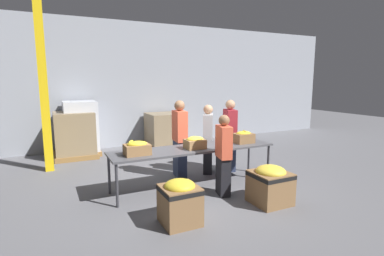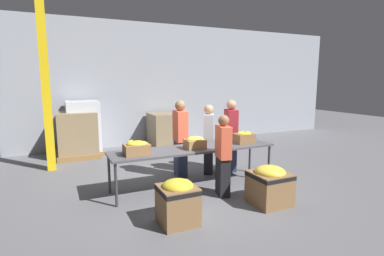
{
  "view_description": "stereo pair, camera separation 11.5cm",
  "coord_description": "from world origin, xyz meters",
  "views": [
    {
      "loc": [
        -2.6,
        -5.29,
        2.18
      ],
      "look_at": [
        -0.03,
        0.02,
        1.22
      ],
      "focal_mm": 28.0,
      "sensor_mm": 36.0,
      "label": 1
    },
    {
      "loc": [
        -2.5,
        -5.34,
        2.18
      ],
      "look_at": [
        -0.03,
        0.02,
        1.22
      ],
      "focal_mm": 28.0,
      "sensor_mm": 36.0,
      "label": 2
    }
  ],
  "objects": [
    {
      "name": "volunteer_1",
      "position": [
        0.01,
        0.73,
        0.86
      ],
      "size": [
        0.28,
        0.48,
        1.72
      ],
      "rotation": [
        0.0,
        0.0,
        -1.67
      ],
      "color": "#2D3856",
      "rests_on": "ground_plane"
    },
    {
      "name": "donation_bin_1",
      "position": [
        0.84,
        -1.35,
        0.37
      ],
      "size": [
        0.63,
        0.63,
        0.69
      ],
      "color": "olive",
      "rests_on": "ground_plane"
    },
    {
      "name": "support_pillar",
      "position": [
        -2.65,
        2.51,
        2.0
      ],
      "size": [
        0.19,
        0.19,
        4.0
      ],
      "color": "yellow",
      "rests_on": "ground_plane"
    },
    {
      "name": "donation_bin_0",
      "position": [
        -0.9,
        -1.35,
        0.37
      ],
      "size": [
        0.55,
        0.55,
        0.69
      ],
      "color": "olive",
      "rests_on": "ground_plane"
    },
    {
      "name": "banana_box_2",
      "position": [
        1.18,
        -0.05,
        0.95
      ],
      "size": [
        0.41,
        0.31,
        0.28
      ],
      "color": "olive",
      "rests_on": "sorting_table"
    },
    {
      "name": "pallet_stack_2",
      "position": [
        0.77,
        3.74,
        0.54
      ],
      "size": [
        1.14,
        1.14,
        1.1
      ],
      "color": "olive",
      "rests_on": "ground_plane"
    },
    {
      "name": "sorting_table",
      "position": [
        0.0,
        0.0,
        0.77
      ],
      "size": [
        3.38,
        0.82,
        0.82
      ],
      "color": "#4C4C51",
      "rests_on": "ground_plane"
    },
    {
      "name": "volunteer_3",
      "position": [
        0.31,
        -0.64,
        0.76
      ],
      "size": [
        0.29,
        0.45,
        1.54
      ],
      "rotation": [
        0.0,
        0.0,
        1.35
      ],
      "color": "black",
      "rests_on": "ground_plane"
    },
    {
      "name": "volunteer_2",
      "position": [
        0.7,
        0.68,
        0.8
      ],
      "size": [
        0.4,
        0.48,
        1.61
      ],
      "rotation": [
        0.0,
        0.0,
        -2.1
      ],
      "color": "black",
      "rests_on": "ground_plane"
    },
    {
      "name": "pallet_stack_0",
      "position": [
        -1.97,
        3.61,
        0.63
      ],
      "size": [
        1.14,
        1.14,
        1.28
      ],
      "color": "olive",
      "rests_on": "ground_plane"
    },
    {
      "name": "pallet_stack_1",
      "position": [
        -1.77,
        3.79,
        0.77
      ],
      "size": [
        0.98,
        0.98,
        1.56
      ],
      "color": "olive",
      "rests_on": "ground_plane"
    },
    {
      "name": "banana_box_1",
      "position": [
        -0.01,
        -0.07,
        0.94
      ],
      "size": [
        0.38,
        0.31,
        0.25
      ],
      "color": "#A37A4C",
      "rests_on": "sorting_table"
    },
    {
      "name": "banana_box_0",
      "position": [
        -1.18,
        -0.06,
        0.94
      ],
      "size": [
        0.46,
        0.33,
        0.27
      ],
      "color": "olive",
      "rests_on": "sorting_table"
    },
    {
      "name": "ground_plane",
      "position": [
        0.0,
        0.0,
        0.0
      ],
      "size": [
        30.0,
        30.0,
        0.0
      ],
      "primitive_type": "plane",
      "color": "slate"
    },
    {
      "name": "volunteer_0",
      "position": [
        1.27,
        0.64,
        0.85
      ],
      "size": [
        0.35,
        0.5,
        1.71
      ],
      "rotation": [
        0.0,
        0.0,
        -1.85
      ],
      "color": "#2D3856",
      "rests_on": "ground_plane"
    },
    {
      "name": "wall_back",
      "position": [
        0.0,
        4.41,
        2.0
      ],
      "size": [
        16.0,
        0.08,
        4.0
      ],
      "color": "#9399A3",
      "rests_on": "ground_plane"
    }
  ]
}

